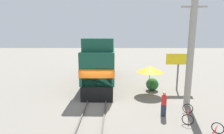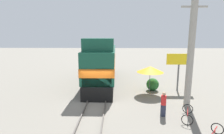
% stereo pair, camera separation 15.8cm
% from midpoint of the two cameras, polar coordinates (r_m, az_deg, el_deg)
% --- Properties ---
extents(ground_plane, '(120.00, 120.00, 0.00)m').
position_cam_midpoint_polar(ground_plane, '(14.53, -4.57, -10.95)').
color(ground_plane, slate).
extents(rail_near, '(0.08, 43.43, 0.15)m').
position_cam_midpoint_polar(rail_near, '(14.59, -7.42, -10.60)').
color(rail_near, '#4C4742').
rests_on(rail_near, ground_plane).
extents(rail_far, '(0.08, 43.43, 0.15)m').
position_cam_midpoint_polar(rail_far, '(14.45, -1.69, -10.73)').
color(rail_far, '#4C4742').
rests_on(rail_far, ground_plane).
extents(locomotive, '(2.85, 12.30, 5.00)m').
position_cam_midpoint_polar(locomotive, '(19.20, -3.03, 0.93)').
color(locomotive, black).
rests_on(locomotive, ground_plane).
extents(utility_pole, '(1.80, 0.47, 8.19)m').
position_cam_midpoint_polar(utility_pole, '(13.84, 24.66, 4.73)').
color(utility_pole, '#9E998E').
rests_on(utility_pole, ground_plane).
extents(vendor_umbrella, '(2.39, 2.39, 2.52)m').
position_cam_midpoint_polar(vendor_umbrella, '(16.08, 12.63, -0.73)').
color(vendor_umbrella, '#4C4C4C').
rests_on(vendor_umbrella, ground_plane).
extents(billboard_sign, '(2.35, 0.12, 3.57)m').
position_cam_midpoint_polar(billboard_sign, '(17.70, 21.28, 1.51)').
color(billboard_sign, '#595959').
rests_on(billboard_sign, ground_plane).
extents(shrub_cluster, '(1.20, 1.20, 1.20)m').
position_cam_midpoint_polar(shrub_cluster, '(17.38, 13.36, -5.54)').
color(shrub_cluster, '#236028').
rests_on(shrub_cluster, ground_plane).
extents(person_bystander, '(0.34, 0.34, 1.65)m').
position_cam_midpoint_polar(person_bystander, '(12.12, 16.82, -11.27)').
color(person_bystander, '#2D3347').
rests_on(person_bystander, ground_plane).
extents(bicycle, '(1.31, 1.90, 0.68)m').
position_cam_midpoint_polar(bicycle, '(12.46, 23.77, -13.83)').
color(bicycle, black).
rests_on(bicycle, ground_plane).
extents(bicycle_spare, '(1.53, 1.62, 0.63)m').
position_cam_midpoint_polar(bicycle_spare, '(10.80, 30.63, -18.41)').
color(bicycle_spare, black).
rests_on(bicycle_spare, ground_plane).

